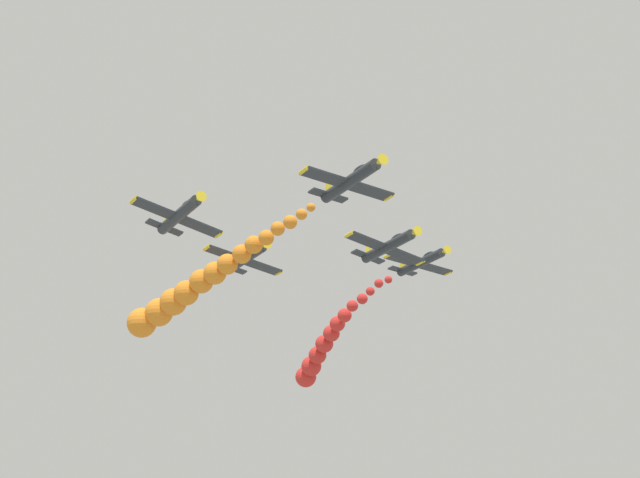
# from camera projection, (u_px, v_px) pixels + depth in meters

# --- Properties ---
(airplane_lead) EXTENTS (9.56, 10.35, 2.44)m
(airplane_lead) POSITION_uv_depth(u_px,v_px,m) (351.00, 181.00, 89.07)
(airplane_lead) COLOR #23282D
(smoke_trail_lead) EXTENTS (9.82, 28.81, 8.73)m
(smoke_trail_lead) POSITION_uv_depth(u_px,v_px,m) (187.00, 292.00, 107.80)
(smoke_trail_lead) COLOR orange
(airplane_left_inner) EXTENTS (9.46, 10.35, 2.90)m
(airplane_left_inner) POSITION_uv_depth(u_px,v_px,m) (389.00, 246.00, 103.92)
(airplane_left_inner) COLOR #23282D
(airplane_right_inner) EXTENTS (9.42, 10.35, 3.01)m
(airplane_right_inner) POSITION_uv_depth(u_px,v_px,m) (179.00, 215.00, 94.51)
(airplane_right_inner) COLOR #23282D
(airplane_left_outer) EXTENTS (9.49, 10.35, 2.82)m
(airplane_left_outer) POSITION_uv_depth(u_px,v_px,m) (246.00, 258.00, 109.49)
(airplane_left_outer) COLOR #23282D
(airplane_right_outer) EXTENTS (9.56, 10.35, 2.46)m
(airplane_right_outer) POSITION_uv_depth(u_px,v_px,m) (421.00, 262.00, 120.82)
(airplane_right_outer) COLOR #23282D
(smoke_trail_right_outer) EXTENTS (4.08, 27.89, 10.37)m
(smoke_trail_right_outer) POSITION_uv_depth(u_px,v_px,m) (323.00, 349.00, 141.61)
(smoke_trail_right_outer) COLOR red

